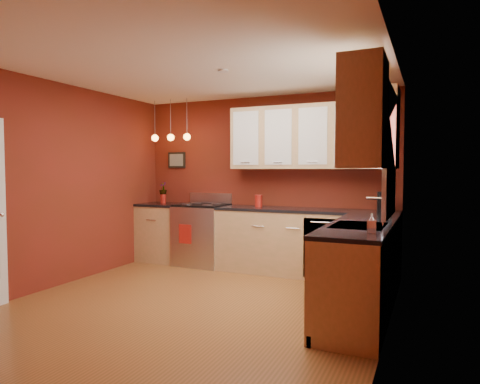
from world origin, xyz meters
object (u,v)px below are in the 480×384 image
at_px(gas_range, 202,234).
at_px(sink, 359,228).
at_px(soap_pump, 372,223).
at_px(red_canister, 259,201).
at_px(coffee_maker, 384,203).

relative_size(gas_range, sink, 1.59).
bearing_deg(soap_pump, sink, 109.57).
bearing_deg(red_canister, sink, -42.34).
distance_m(coffee_maker, soap_pump, 2.03).
bearing_deg(coffee_maker, sink, -103.64).
xyz_separation_m(gas_range, soap_pump, (2.80, -2.01, 0.54)).
bearing_deg(soap_pump, red_canister, 132.39).
xyz_separation_m(red_canister, coffee_maker, (1.77, -0.01, 0.03)).
bearing_deg(red_canister, coffee_maker, -0.44).
height_order(gas_range, soap_pump, same).
bearing_deg(gas_range, soap_pump, -35.62).
height_order(sink, soap_pump, sink).
bearing_deg(coffee_maker, gas_range, 170.15).
bearing_deg(soap_pump, gas_range, 144.38).
relative_size(sink, coffee_maker, 2.71).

